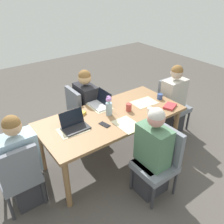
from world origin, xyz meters
The scene contains 23 objects.
ground_plane centered at (0.00, 0.00, 0.00)m, with size 10.00×10.00×0.00m, color #4C4742.
dining_table centered at (0.00, 0.00, 0.68)m, with size 1.99×0.93×0.76m.
chair_head_left_left_near centered at (-1.34, -0.09, 0.50)m, with size 0.44×0.44×0.90m.
person_head_left_left_near centered at (-1.28, -0.01, 0.53)m, with size 0.40×0.36×1.19m.
chair_head_right_left_mid centered at (1.32, 0.07, 0.50)m, with size 0.44×0.44×0.90m.
person_head_right_left_mid centered at (1.26, -0.01, 0.53)m, with size 0.40×0.36×1.19m.
chair_near_left_far centered at (0.07, -0.75, 0.50)m, with size 0.44×0.44×0.90m.
person_near_left_far centered at (0.00, -0.69, 0.53)m, with size 0.36×0.40×1.19m.
chair_far_right_near centered at (-0.11, 0.81, 0.50)m, with size 0.44×0.44×0.90m.
person_far_right_near centered at (-0.04, 0.75, 0.53)m, with size 0.36×0.40×1.19m.
flower_vase centered at (0.02, -0.04, 0.89)m, with size 0.09×0.10×0.28m.
placemat_head_left_left_near centered at (-0.60, -0.01, 0.76)m, with size 0.36×0.26×0.00m, color beige.
placemat_head_right_left_mid centered at (0.59, 0.00, 0.76)m, with size 0.36×0.26×0.00m, color beige.
placemat_near_left_far centered at (0.00, -0.30, 0.76)m, with size 0.36×0.26×0.00m, color beige.
placemat_far_right_near centered at (-0.02, 0.30, 0.76)m, with size 0.36×0.26×0.00m, color beige.
laptop_near_left_far centered at (-0.03, -0.32, 0.80)m, with size 0.22×0.32×0.21m.
laptop_head_right_left_mid centered at (0.56, -0.03, 0.80)m, with size 0.32×0.22×0.21m.
coffee_mug_near_left centered at (-0.26, 0.04, 0.81)m, with size 0.08×0.08×0.11m, color #AD3D38.
coffee_mug_near_right centered at (-0.44, 0.27, 0.80)m, with size 0.07×0.07×0.09m, color white.
coffee_mug_centre_left centered at (-0.87, 0.04, 0.80)m, with size 0.08×0.08×0.08m, color #33477A.
book_red_cover centered at (0.38, -0.27, 0.77)m, with size 0.20×0.14×0.03m, color gold.
book_blue_cover centered at (-0.80, 0.31, 0.77)m, with size 0.20×0.14×0.03m, color #B73338.
phone_black centered at (0.22, 0.14, 0.76)m, with size 0.15×0.07×0.01m, color black.
Camera 1 is at (1.63, 2.21, 2.42)m, focal length 38.03 mm.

